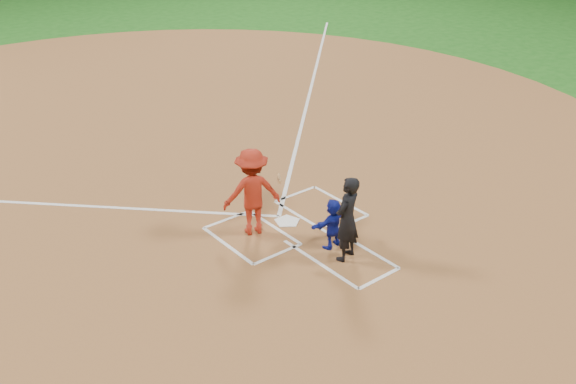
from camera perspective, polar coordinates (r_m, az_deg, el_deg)
ground at (r=14.14m, az=-0.07°, el=-2.69°), size 120.00×120.00×0.00m
home_plate_dirt at (r=18.73m, az=-11.66°, el=4.48°), size 28.00×28.00×0.01m
home_plate at (r=14.13m, az=-0.07°, el=-2.62°), size 0.60×0.60×0.02m
catcher at (r=13.01m, az=4.01°, el=-2.81°), size 1.02×0.40×1.07m
umpire at (r=12.49m, az=5.28°, el=-2.40°), size 0.74×0.59×1.77m
chalk_markings at (r=18.14m, az=-10.60°, el=3.86°), size 28.35×17.32×0.01m
batter_at_plate at (r=13.33m, az=-3.21°, el=0.02°), size 1.58×1.10×1.90m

